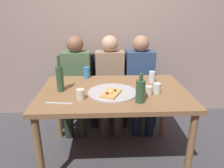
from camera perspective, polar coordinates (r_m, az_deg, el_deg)
name	(u,v)px	position (r m, az deg, el deg)	size (l,w,h in m)	color
ground_plane	(113,156)	(2.36, 0.38, -19.02)	(8.00, 8.00, 0.00)	#424247
back_wall	(109,23)	(2.93, -0.71, 16.38)	(6.00, 0.10, 2.60)	gray
dining_table	(114,98)	(2.01, 0.43, -3.96)	(1.38, 0.90, 0.76)	olive
pizza_tray	(112,92)	(1.91, 0.14, -2.27)	(0.45, 0.45, 0.01)	#ADADB2
pizza_slice_last	(111,93)	(1.85, -0.21, -2.50)	(0.21, 0.25, 0.05)	tan
wine_bottle	(140,91)	(1.71, 7.76, -1.85)	(0.08, 0.08, 0.25)	#2D5133
beer_bottle	(60,78)	(1.98, -14.00, 1.60)	(0.07, 0.07, 0.33)	#2D5133
tumbler_near	(80,94)	(1.79, -8.60, -2.80)	(0.07, 0.07, 0.09)	beige
tumbler_far	(152,77)	(2.21, 10.86, 1.93)	(0.07, 0.07, 0.11)	silver
wine_glass	(149,91)	(1.88, 9.92, -1.80)	(0.07, 0.07, 0.08)	beige
short_glass	(157,88)	(1.94, 12.12, -1.13)	(0.07, 0.07, 0.09)	silver
soda_can	(87,73)	(2.32, -6.89, 3.12)	(0.07, 0.07, 0.12)	#337AC1
table_knife	(59,103)	(1.76, -14.28, -5.08)	(0.22, 0.02, 0.01)	#B7B7BC
chair_left	(78,84)	(2.87, -9.26, -0.05)	(0.44, 0.44, 0.90)	black
chair_middle	(110,84)	(2.86, -0.64, 0.09)	(0.44, 0.44, 0.90)	black
chair_right	(138,83)	(2.89, 7.15, 0.21)	(0.44, 0.44, 0.90)	black
guest_in_sweater	(76,79)	(2.69, -9.76, 1.40)	(0.36, 0.56, 1.17)	#4C6B47
guest_in_beanie	(110,78)	(2.67, -0.54, 1.55)	(0.36, 0.56, 1.17)	#937A60
guest_by_wall	(141,78)	(2.71, 7.79, 1.66)	(0.36, 0.56, 1.17)	navy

